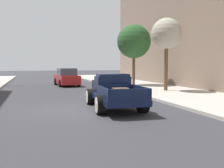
% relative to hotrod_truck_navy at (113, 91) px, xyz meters
% --- Properties ---
extents(ground_plane, '(140.00, 140.00, 0.00)m').
position_rel_hotrod_truck_navy_xyz_m(ground_plane, '(-1.65, -0.02, -0.75)').
color(ground_plane, '#333338').
extents(sidewalk_right, '(5.50, 64.00, 0.15)m').
position_rel_hotrod_truck_navy_xyz_m(sidewalk_right, '(5.60, -0.02, -0.68)').
color(sidewalk_right, '#B7B2A8').
rests_on(sidewalk_right, ground).
extents(hotrod_truck_navy, '(2.39, 5.02, 1.58)m').
position_rel_hotrod_truck_navy_xyz_m(hotrod_truck_navy, '(0.00, 0.00, 0.00)').
color(hotrod_truck_navy, '#0F1938').
rests_on(hotrod_truck_navy, ground).
extents(car_background_red, '(2.11, 4.42, 1.65)m').
position_rel_hotrod_truck_navy_xyz_m(car_background_red, '(-0.55, 12.75, 0.01)').
color(car_background_red, '#AD1E1E').
rests_on(car_background_red, ground).
extents(street_tree_nearest, '(2.18, 2.18, 5.15)m').
position_rel_hotrod_truck_navy_xyz_m(street_tree_nearest, '(5.55, 4.89, 3.40)').
color(street_tree_nearest, brown).
rests_on(street_tree_nearest, sidewalk_right).
extents(street_tree_second, '(3.09, 3.09, 5.50)m').
position_rel_hotrod_truck_navy_xyz_m(street_tree_second, '(5.30, 10.39, 3.33)').
color(street_tree_second, brown).
rests_on(street_tree_second, sidewalk_right).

